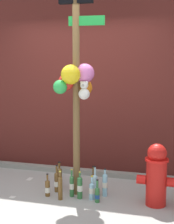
{
  "coord_description": "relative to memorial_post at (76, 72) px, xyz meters",
  "views": [
    {
      "loc": [
        1.56,
        -3.81,
        1.75
      ],
      "look_at": [
        0.37,
        0.37,
        1.13
      ],
      "focal_mm": 53.71,
      "sensor_mm": 36.0,
      "label": 1
    }
  ],
  "objects": [
    {
      "name": "ground_plane",
      "position": [
        -0.23,
        -0.36,
        -1.65
      ],
      "size": [
        14.0,
        14.0,
        0.0
      ],
      "primitive_type": "plane",
      "color": "#9E9B93"
    },
    {
      "name": "bottle_2",
      "position": [
        0.2,
        0.15,
        -1.51
      ],
      "size": [
        0.07,
        0.07,
        0.36
      ],
      "color": "brown",
      "rests_on": "ground_plane"
    },
    {
      "name": "memorial_post",
      "position": [
        0.0,
        0.0,
        0.0
      ],
      "size": [
        0.64,
        0.48,
        2.87
      ],
      "color": "brown",
      "rests_on": "ground_plane"
    },
    {
      "name": "bottle_0",
      "position": [
        0.25,
        -0.13,
        -1.53
      ],
      "size": [
        0.08,
        0.08,
        0.32
      ],
      "color": "#93CCE0",
      "rests_on": "ground_plane"
    },
    {
      "name": "bottle_8",
      "position": [
        -0.15,
        -0.25,
        -1.48
      ],
      "size": [
        0.06,
        0.06,
        0.39
      ],
      "color": "brown",
      "rests_on": "ground_plane"
    },
    {
      "name": "bottle_10",
      "position": [
        0.09,
        -0.14,
        -1.5
      ],
      "size": [
        0.07,
        0.07,
        0.37
      ],
      "color": "#337038",
      "rests_on": "ground_plane"
    },
    {
      "name": "bottle_1",
      "position": [
        -0.29,
        -0.0,
        -1.51
      ],
      "size": [
        0.07,
        0.07,
        0.38
      ],
      "color": "brown",
      "rests_on": "ground_plane"
    },
    {
      "name": "litter_1",
      "position": [
        -0.79,
        -0.35,
        -1.65
      ],
      "size": [
        0.08,
        0.08,
        0.01
      ],
      "primitive_type": "cube",
      "rotation": [
        0.0,
        0.0,
        3.07
      ],
      "color": "silver",
      "rests_on": "ground_plane"
    },
    {
      "name": "bottle_4",
      "position": [
        0.24,
        0.06,
        -1.5
      ],
      "size": [
        0.07,
        0.07,
        0.39
      ],
      "color": "#B2DBEA",
      "rests_on": "ground_plane"
    },
    {
      "name": "bottle_3",
      "position": [
        -0.35,
        -0.19,
        -1.54
      ],
      "size": [
        0.07,
        0.07,
        0.31
      ],
      "color": "brown",
      "rests_on": "ground_plane"
    },
    {
      "name": "litter_0",
      "position": [
        -0.88,
        0.36,
        -1.65
      ],
      "size": [
        0.07,
        0.13,
        0.01
      ],
      "primitive_type": "cube",
      "rotation": [
        0.0,
        0.0,
        1.59
      ],
      "color": "silver",
      "rests_on": "ground_plane"
    },
    {
      "name": "bottle_7",
      "position": [
        -0.31,
        0.16,
        -1.49
      ],
      "size": [
        0.07,
        0.07,
        0.38
      ],
      "color": "brown",
      "rests_on": "ground_plane"
    },
    {
      "name": "bottle_9",
      "position": [
        -0.04,
        -0.11,
        -1.5
      ],
      "size": [
        0.06,
        0.06,
        0.38
      ],
      "color": "#337038",
      "rests_on": "ground_plane"
    },
    {
      "name": "bottle_6",
      "position": [
        0.34,
        -0.2,
        -1.54
      ],
      "size": [
        0.06,
        0.06,
        0.3
      ],
      "color": "#337038",
      "rests_on": "ground_plane"
    },
    {
      "name": "curb_strip",
      "position": [
        -0.23,
        0.83,
        -1.61
      ],
      "size": [
        8.0,
        0.12,
        0.08
      ],
      "primitive_type": "cube",
      "color": "gray",
      "rests_on": "ground_plane"
    },
    {
      "name": "fire_hydrant",
      "position": [
        1.06,
        -0.08,
        -1.26
      ],
      "size": [
        0.48,
        0.29,
        0.79
      ],
      "color": "red",
      "rests_on": "ground_plane"
    },
    {
      "name": "bottle_5",
      "position": [
        0.39,
        0.03,
        -1.49
      ],
      "size": [
        0.07,
        0.07,
        0.38
      ],
      "color": "#93CCE0",
      "rests_on": "ground_plane"
    },
    {
      "name": "building_wall",
      "position": [
        -0.23,
        1.21,
        -0.06
      ],
      "size": [
        10.0,
        0.2,
        3.19
      ],
      "color": "#561E19",
      "rests_on": "ground_plane"
    }
  ]
}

